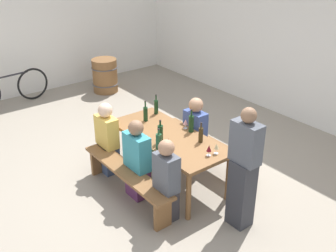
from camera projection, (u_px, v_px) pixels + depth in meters
name	position (u px, v px, depth m)	size (l,w,h in m)	color
ground_plane	(168.00, 180.00, 6.08)	(24.00, 24.00, 0.00)	gray
back_wall	(317.00, 40.00, 7.25)	(14.00, 0.20, 3.20)	silver
side_wall	(32.00, 21.00, 8.81)	(0.20, 7.19, 3.20)	silver
tasting_table	(168.00, 140.00, 5.79)	(1.92, 0.83, 0.75)	brown
bench_near	(127.00, 176.00, 5.53)	(1.82, 0.30, 0.45)	brown
bench_far	(204.00, 145.00, 6.32)	(1.82, 0.30, 0.45)	brown
wine_bottle_0	(201.00, 135.00, 5.53)	(0.06, 0.06, 0.30)	#332814
wine_bottle_1	(159.00, 141.00, 5.36)	(0.08, 0.08, 0.30)	#234C2D
wine_bottle_2	(156.00, 107.00, 6.38)	(0.07, 0.07, 0.33)	#143319
wine_bottle_3	(191.00, 123.00, 5.81)	(0.08, 0.08, 0.35)	#143319
wine_bottle_4	(160.00, 133.00, 5.52)	(0.08, 0.08, 0.33)	#143319
wine_bottle_5	(146.00, 114.00, 6.14)	(0.07, 0.07, 0.33)	#143319
wine_glass_0	(168.00, 142.00, 5.33)	(0.07, 0.07, 0.17)	silver
wine_glass_1	(216.00, 147.00, 5.24)	(0.07, 0.07, 0.15)	silver
wine_glass_2	(209.00, 149.00, 5.20)	(0.07, 0.07, 0.15)	silver
wine_glass_3	(186.00, 122.00, 5.92)	(0.07, 0.07, 0.14)	silver
seated_guest_near_0	(107.00, 140.00, 6.07)	(0.39, 0.24, 1.14)	#3A4B6E
seated_guest_near_1	(137.00, 161.00, 5.50)	(0.41, 0.24, 1.16)	#582953
seated_guest_near_2	(166.00, 182.00, 5.04)	(0.33, 0.24, 1.15)	#312F33
seated_guest_far_0	(195.00, 134.00, 6.18)	(0.36, 0.24, 1.17)	#464870
standing_host	(243.00, 171.00, 4.85)	(0.37, 0.24, 1.61)	#2F3138
wine_barrel	(105.00, 75.00, 9.24)	(0.60, 0.60, 0.76)	brown
parked_bicycle_0	(8.00, 89.00, 8.48)	(0.26, 1.77, 0.90)	black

